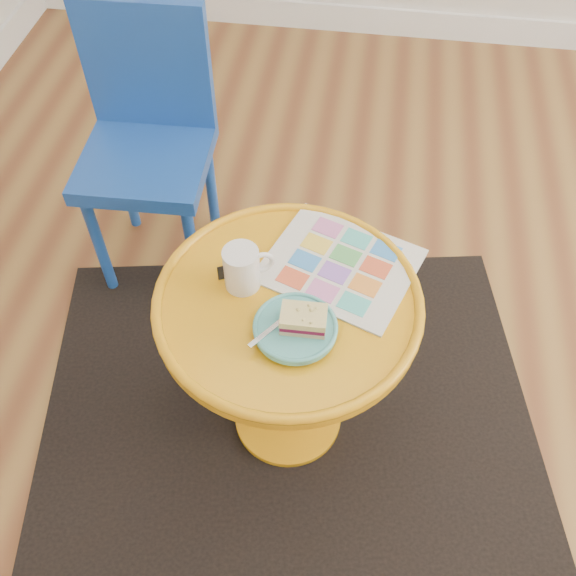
# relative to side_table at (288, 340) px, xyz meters

# --- Properties ---
(floor) EXTENTS (4.00, 4.00, 0.00)m
(floor) POSITION_rel_side_table_xyz_m (0.52, -0.02, -0.38)
(floor) COLOR brown
(floor) RESTS_ON ground
(room_walls) EXTENTS (4.00, 4.00, 4.00)m
(room_walls) POSITION_rel_side_table_xyz_m (-0.47, 0.98, -0.32)
(room_walls) COLOR silver
(room_walls) RESTS_ON ground
(rug) EXTENTS (1.48, 1.32, 0.01)m
(rug) POSITION_rel_side_table_xyz_m (0.00, -0.00, -0.37)
(rug) COLOR black
(rug) RESTS_ON ground
(side_table) EXTENTS (0.55, 0.55, 0.53)m
(side_table) POSITION_rel_side_table_xyz_m (0.00, 0.00, 0.00)
(side_table) COLOR orange
(side_table) RESTS_ON ground
(chair) EXTENTS (0.36, 0.36, 0.78)m
(chair) POSITION_rel_side_table_xyz_m (-0.48, 0.57, 0.07)
(chair) COLOR #1845A1
(chair) RESTS_ON ground
(newspaper) EXTENTS (0.37, 0.35, 0.01)m
(newspaper) POSITION_rel_side_table_xyz_m (0.10, 0.11, 0.15)
(newspaper) COLOR silver
(newspaper) RESTS_ON side_table
(mug) EXTENTS (0.10, 0.07, 0.10)m
(mug) POSITION_rel_side_table_xyz_m (-0.10, 0.03, 0.20)
(mug) COLOR white
(mug) RESTS_ON side_table
(plate) EXTENTS (0.16, 0.16, 0.02)m
(plate) POSITION_rel_side_table_xyz_m (0.03, -0.08, 0.16)
(plate) COLOR #50A9A5
(plate) RESTS_ON newspaper
(cake_slice) EXTENTS (0.09, 0.06, 0.04)m
(cake_slice) POSITION_rel_side_table_xyz_m (0.04, -0.07, 0.19)
(cake_slice) COLOR #D3BC8C
(cake_slice) RESTS_ON plate
(fork) EXTENTS (0.10, 0.12, 0.00)m
(fork) POSITION_rel_side_table_xyz_m (-0.01, -0.08, 0.17)
(fork) COLOR silver
(fork) RESTS_ON plate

